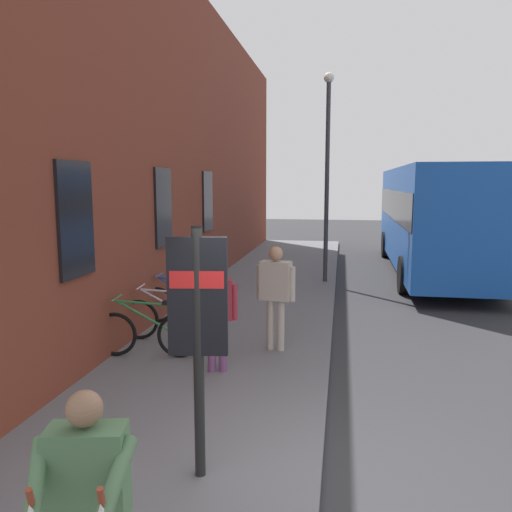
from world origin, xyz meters
TOP-DOWN VIEW (x-y plane):
  - ground at (6.00, -1.00)m, footprint 60.00×60.00m
  - sidewalk_pavement at (8.00, 1.75)m, footprint 24.00×3.50m
  - station_facade at (8.99, 3.80)m, footprint 22.00×0.65m
  - bicycle_mid_rack at (3.02, 2.90)m, footprint 0.48×1.77m
  - bicycle_by_door at (3.93, 2.87)m, footprint 0.48×1.77m
  - bicycle_end_of_row at (5.02, 2.95)m, footprint 0.48×1.77m
  - transit_info_sign at (-0.09, 1.15)m, footprint 0.16×0.56m
  - city_bus at (12.50, -3.00)m, footprint 10.52×2.72m
  - pedestrian_crossing_street at (2.58, 1.64)m, footprint 0.30×0.61m
  - pedestrian_by_facade at (3.70, 0.92)m, footprint 0.32×0.65m
  - tourist_with_hotdogs at (-1.94, 1.30)m, footprint 0.61×0.61m
  - street_lamp at (9.91, 0.30)m, footprint 0.28×0.28m

SIDE VIEW (x-z plane):
  - ground at x=6.00m, z-range 0.00..0.00m
  - sidewalk_pavement at x=8.00m, z-range 0.00..0.12m
  - bicycle_mid_rack at x=3.02m, z-range 0.02..1.00m
  - bicycle_by_door at x=3.93m, z-range 0.02..1.00m
  - bicycle_end_of_row at x=5.02m, z-range 0.02..1.00m
  - pedestrian_crossing_street at x=2.58m, z-range 0.30..1.92m
  - tourist_with_hotdogs at x=-1.94m, z-range 0.31..1.91m
  - pedestrian_by_facade at x=3.70m, z-range 0.31..2.06m
  - transit_info_sign at x=-0.09m, z-range 0.52..2.92m
  - city_bus at x=12.50m, z-range 0.24..3.59m
  - street_lamp at x=9.91m, z-range 0.61..6.34m
  - station_facade at x=8.99m, z-range 0.00..7.69m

